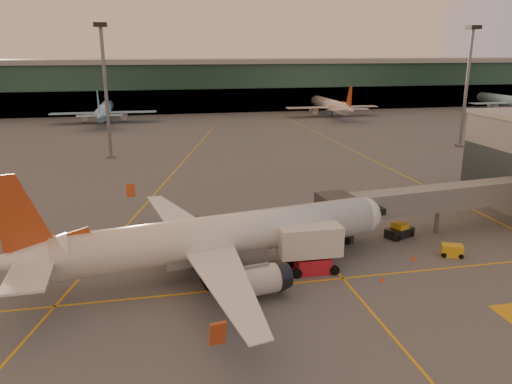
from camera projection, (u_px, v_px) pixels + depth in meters
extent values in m
plane|color=#4C4F54|center=(308.00, 310.00, 41.37)|extent=(600.00, 600.00, 0.00)
cube|color=gold|center=(292.00, 283.00, 46.07)|extent=(80.00, 0.25, 0.01)
cube|color=gold|center=(166.00, 181.00, 81.68)|extent=(31.30, 115.98, 0.01)
cube|color=gold|center=(340.00, 144.00, 113.17)|extent=(0.25, 160.00, 0.01)
cube|color=gold|center=(412.00, 359.00, 34.85)|extent=(0.25, 30.00, 0.01)
cube|color=#19382D|center=(184.00, 87.00, 172.66)|extent=(400.00, 18.00, 16.00)
cube|color=gray|center=(183.00, 61.00, 170.23)|extent=(400.00, 20.00, 1.60)
cube|color=black|center=(186.00, 102.00, 165.78)|extent=(400.00, 1.00, 8.00)
cylinder|color=slate|center=(106.00, 94.00, 95.98)|extent=(0.70, 0.70, 25.00)
cube|color=black|center=(100.00, 25.00, 92.47)|extent=(2.40, 2.40, 0.80)
cube|color=slate|center=(111.00, 156.00, 99.36)|extent=(1.60, 1.60, 0.50)
cylinder|color=slate|center=(466.00, 89.00, 107.18)|extent=(0.70, 0.70, 25.00)
cube|color=black|center=(473.00, 27.00, 103.68)|extent=(2.40, 2.40, 0.80)
cube|color=slate|center=(460.00, 145.00, 110.57)|extent=(1.60, 1.60, 0.50)
cylinder|color=white|center=(225.00, 235.00, 47.10)|extent=(30.95, 9.34, 3.95)
sphere|color=white|center=(363.00, 215.00, 52.69)|extent=(3.87, 3.87, 3.87)
cube|color=black|center=(372.00, 209.00, 52.96)|extent=(2.20, 2.84, 0.69)
cone|color=white|center=(25.00, 260.00, 40.76)|extent=(7.31, 4.89, 3.75)
cube|color=white|center=(29.00, 275.00, 37.87)|extent=(3.43, 6.49, 0.20)
cylinder|color=silver|center=(256.00, 281.00, 42.64)|extent=(4.51, 3.26, 2.56)
cylinder|color=black|center=(211.00, 280.00, 44.85)|extent=(1.99, 1.67, 1.78)
cylinder|color=black|center=(211.00, 274.00, 44.70)|extent=(0.36, 0.36, 1.09)
cube|color=white|center=(31.00, 244.00, 43.87)|extent=(5.02, 7.05, 0.20)
cylinder|color=silver|center=(214.00, 234.00, 53.31)|extent=(4.51, 3.26, 2.56)
cylinder|color=black|center=(196.00, 258.00, 49.41)|extent=(1.99, 1.67, 1.78)
cylinder|color=black|center=(196.00, 253.00, 49.26)|extent=(0.36, 0.36, 1.09)
cube|color=slate|center=(214.00, 249.00, 47.05)|extent=(10.15, 4.84, 1.58)
cylinder|color=black|center=(337.00, 246.00, 52.44)|extent=(1.36, 1.00, 1.24)
cube|color=slate|center=(439.00, 198.00, 57.73)|extent=(27.70, 5.91, 2.70)
cube|color=#2D3035|center=(335.00, 208.00, 54.10)|extent=(3.79, 3.79, 3.00)
cube|color=#2D3035|center=(343.00, 230.00, 56.08)|extent=(1.60, 2.40, 2.40)
cylinder|color=black|center=(347.00, 241.00, 55.27)|extent=(0.80, 0.40, 0.80)
cylinder|color=black|center=(339.00, 234.00, 57.34)|extent=(0.80, 0.40, 0.80)
cylinder|color=slate|center=(437.00, 221.00, 58.50)|extent=(0.50, 0.50, 2.95)
cube|color=#B01928|center=(312.00, 264.00, 48.47)|extent=(3.35, 2.54, 1.55)
cube|color=silver|center=(310.00, 240.00, 47.74)|extent=(6.04, 2.69, 2.89)
cylinder|color=black|center=(297.00, 273.00, 47.04)|extent=(0.94, 0.38, 0.93)
cylinder|color=black|center=(335.00, 270.00, 47.72)|extent=(0.94, 0.38, 0.93)
cube|color=gold|center=(452.00, 250.00, 51.98)|extent=(2.43, 1.99, 1.26)
cylinder|color=black|center=(444.00, 255.00, 51.75)|extent=(0.59, 0.45, 0.53)
cylinder|color=black|center=(461.00, 256.00, 51.43)|extent=(0.59, 0.45, 0.53)
cube|color=black|center=(399.00, 232.00, 57.35)|extent=(3.72, 2.93, 1.07)
cube|color=gold|center=(400.00, 227.00, 57.15)|extent=(1.87, 1.97, 0.87)
cylinder|color=black|center=(398.00, 238.00, 56.15)|extent=(0.74, 0.54, 0.68)
cylinder|color=black|center=(411.00, 234.00, 57.46)|extent=(0.74, 0.54, 0.68)
cone|color=#EE460C|center=(414.00, 258.00, 50.99)|extent=(0.44, 0.44, 0.56)
cube|color=#EE460C|center=(414.00, 260.00, 51.06)|extent=(0.38, 0.38, 0.03)
cone|color=#EE460C|center=(196.00, 216.00, 63.72)|extent=(0.43, 0.43, 0.55)
cube|color=#EE460C|center=(196.00, 218.00, 63.79)|extent=(0.38, 0.38, 0.03)
cone|color=#EE460C|center=(382.00, 279.00, 46.43)|extent=(0.39, 0.39, 0.49)
cube|color=#EE460C|center=(382.00, 281.00, 46.50)|extent=(0.34, 0.34, 0.03)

